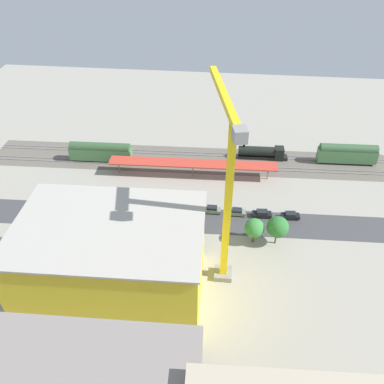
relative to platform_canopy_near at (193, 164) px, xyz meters
name	(u,v)px	position (x,y,z in m)	size (l,w,h in m)	color
ground_plane	(179,205)	(2.13, 13.42, -4.04)	(187.75, 187.75, 0.00)	#9E998C
rail_bed	(188,160)	(2.13, -8.08, -4.04)	(117.35, 14.47, 0.01)	#665E54
street_asphalt	(176,219)	(2.13, 18.93, -4.04)	(117.35, 9.00, 0.01)	#424244
track_rails	(188,159)	(2.13, -8.08, -3.86)	(117.29, 11.80, 0.12)	#9E9EA8
platform_canopy_near	(193,164)	(0.00, 0.00, 0.00)	(46.25, 5.81, 4.24)	#C63D2D
locomotive	(263,153)	(-19.85, -11.32, -2.16)	(14.59, 3.32, 5.19)	black
passenger_coach	(347,153)	(-43.83, -11.32, -0.79)	(16.82, 3.43, 6.15)	black
freight_coach_far	(101,151)	(27.57, -4.84, -0.90)	(18.32, 3.55, 5.98)	black
parked_car_0	(290,216)	(-25.49, 15.49, -3.28)	(4.50, 2.12, 1.72)	black
parked_car_1	(262,214)	(-18.65, 15.57, -3.24)	(4.78, 2.16, 1.81)	black
parked_car_2	(237,212)	(-12.60, 15.53, -3.29)	(4.29, 1.92, 1.70)	black
parked_car_3	(212,210)	(-6.46, 15.38, -3.22)	(4.43, 1.80, 1.85)	black
parked_car_4	(184,208)	(0.53, 15.15, -3.28)	(4.11, 1.83, 1.71)	black
parked_car_5	(158,208)	(6.96, 16.19, -3.28)	(4.39, 2.01, 1.72)	black
construction_building	(113,261)	(10.41, 41.31, 4.41)	(32.76, 21.85, 16.91)	yellow
construction_roof_slab	(107,227)	(10.41, 41.31, 13.07)	(33.36, 22.45, 0.40)	#B7B2A8
tower_crane	(226,184)	(-9.57, 32.97, 17.74)	(7.36, 27.53, 36.46)	gray
box_truck_0	(100,228)	(18.67, 25.58, -2.35)	(9.57, 3.19, 3.43)	black
box_truck_1	(153,227)	(6.65, 23.84, -2.37)	(9.06, 2.56, 3.40)	black
street_tree_0	(66,212)	(26.68, 24.51, 0.89)	(4.69, 4.69, 7.31)	brown
street_tree_1	(254,228)	(-16.36, 24.58, 0.08)	(4.41, 4.41, 6.36)	brown
street_tree_2	(158,217)	(5.14, 24.79, 1.37)	(5.98, 5.98, 8.41)	brown
street_tree_3	(278,227)	(-21.35, 24.47, 0.82)	(4.86, 4.86, 7.30)	brown
traffic_light	(81,212)	(23.32, 23.76, 0.56)	(0.50, 0.36, 6.97)	#333333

